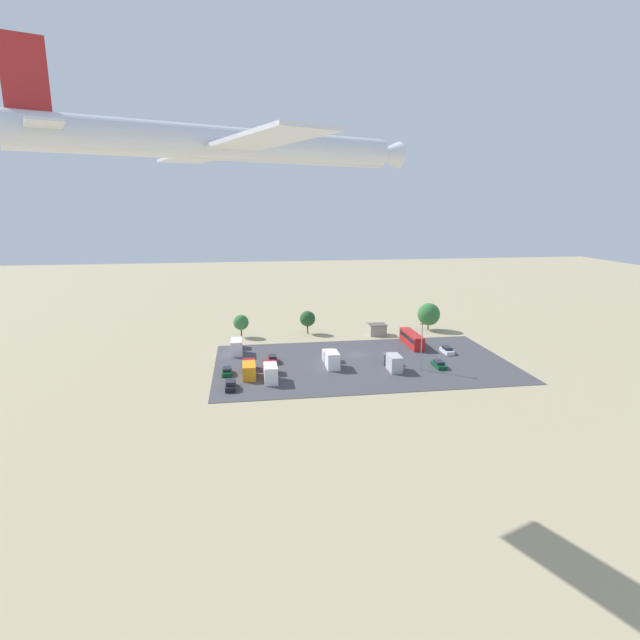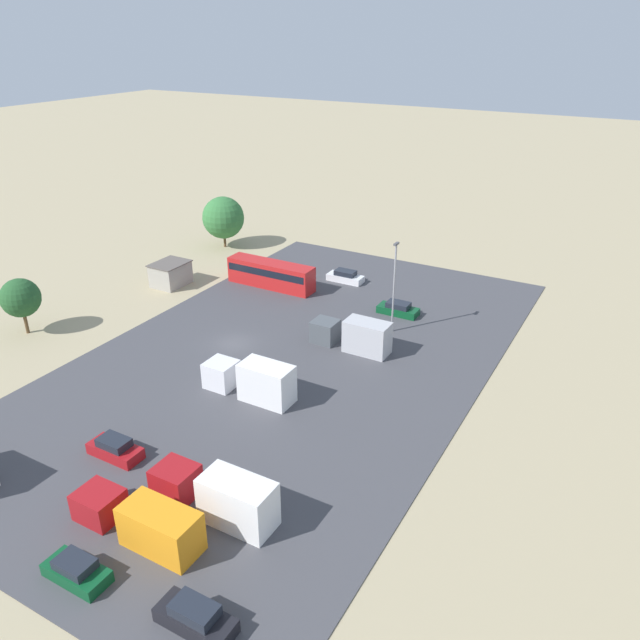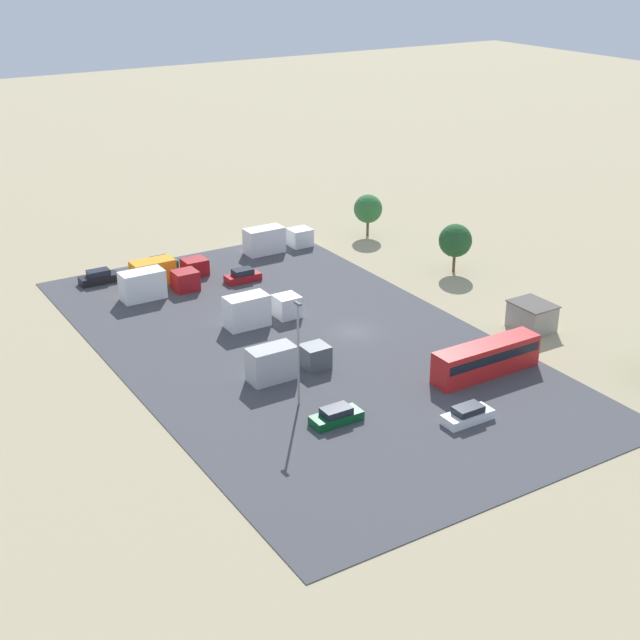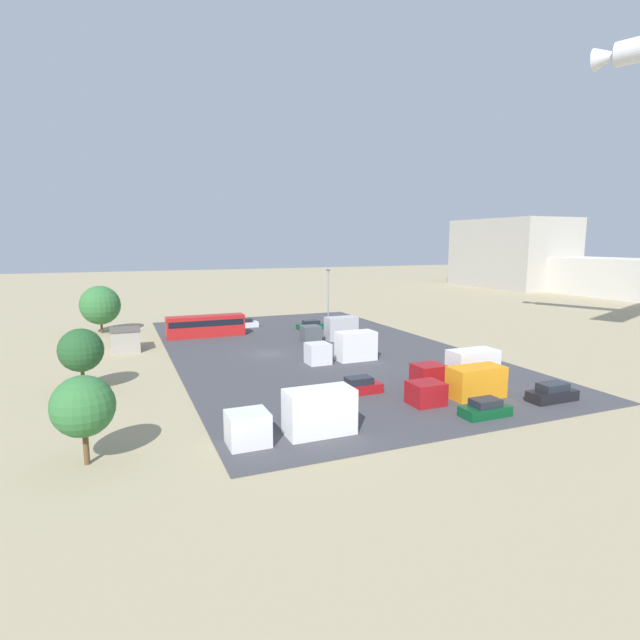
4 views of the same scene
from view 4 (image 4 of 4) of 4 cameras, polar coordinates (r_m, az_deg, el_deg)
ground_plane at (r=63.91m, az=-5.97°, el=-3.95°), size 400.00×400.00×0.00m
parking_lot_surface at (r=65.99m, az=-0.52°, el=-3.45°), size 63.30×36.51×0.08m
shed_building at (r=70.30m, az=-21.35°, el=-2.12°), size 4.58×3.73×2.93m
bus at (r=76.74m, az=-12.94°, el=-0.59°), size 2.59×11.45×3.19m
parked_car_0 at (r=49.67m, az=25.01°, el=-7.61°), size 1.86×4.62×1.64m
parked_car_1 at (r=84.20m, az=-8.69°, el=-0.40°), size 1.86×4.65×1.47m
parked_car_2 at (r=43.49m, az=18.36°, el=-9.62°), size 1.88×4.14×1.46m
parked_car_3 at (r=81.58m, az=-1.04°, el=-0.61°), size 1.93×4.60×1.42m
parked_car_4 at (r=47.44m, az=4.45°, el=-7.58°), size 1.86×4.33×1.56m
parked_truck_0 at (r=47.22m, az=15.97°, el=-7.15°), size 2.53×9.43×2.86m
parked_truck_1 at (r=59.64m, az=2.92°, el=-3.20°), size 2.52×8.56×3.47m
parked_truck_2 at (r=37.02m, az=-2.30°, el=-10.91°), size 2.58×9.43×3.38m
parked_truck_3 at (r=52.04m, az=15.76°, el=-5.40°), size 2.56×9.20×3.35m
parked_truck_4 at (r=72.17m, az=1.46°, el=-1.12°), size 2.39×8.29×3.31m
tree_near_shed at (r=84.98m, az=-23.83°, el=1.56°), size 6.07×6.07×7.45m
tree_apron_mid at (r=35.37m, az=-25.46°, el=-8.91°), size 3.94×3.94×5.86m
tree_apron_far at (r=52.30m, az=-25.66°, el=-3.14°), size 4.11×4.11×6.12m
light_pole_lot_centre at (r=77.29m, az=0.95°, el=2.45°), size 0.90×0.28×9.91m
horizon_terminal_block at (r=171.06m, az=21.01°, el=7.14°), size 35.73×21.49×21.23m
horizon_parking_garage at (r=150.18m, az=31.80°, el=4.07°), size 51.50×15.94×9.92m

